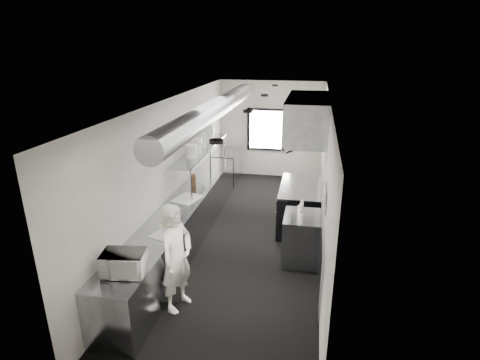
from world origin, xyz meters
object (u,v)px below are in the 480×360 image
at_px(plate_stack_c, 201,140).
at_px(squeeze_bottle_c, 299,210).
at_px(squeeze_bottle_e, 302,205).
at_px(plate_stack_a, 191,151).
at_px(far_work_table, 226,167).
at_px(bottle_station, 301,238).
at_px(deli_tub_b, 128,252).
at_px(knife_block, 193,180).
at_px(plate_stack_b, 197,146).
at_px(range, 299,206).
at_px(plate_stack_d, 209,134).
at_px(prep_counter, 184,223).
at_px(cutting_board, 187,199).
at_px(small_plate, 165,226).
at_px(squeeze_bottle_d, 301,208).
at_px(line_cook, 177,258).
at_px(exhaust_hood, 307,118).
at_px(deli_tub_a, 118,261).
at_px(pass_shelf, 202,150).
at_px(microwave, 124,263).
at_px(squeeze_bottle_a, 302,219).
at_px(squeeze_bottle_b, 300,214).

height_order(plate_stack_c, squeeze_bottle_c, plate_stack_c).
bearing_deg(squeeze_bottle_e, plate_stack_a, 164.46).
bearing_deg(far_work_table, bottle_station, -59.47).
bearing_deg(far_work_table, deli_tub_b, -91.18).
bearing_deg(knife_block, plate_stack_b, 52.81).
xyz_separation_m(range, plate_stack_d, (-2.22, 0.89, 1.29)).
distance_m(prep_counter, far_work_table, 3.70).
xyz_separation_m(bottle_station, plate_stack_c, (-2.37, 1.79, 1.28)).
bearing_deg(plate_stack_a, squeeze_bottle_e, -15.54).
distance_m(cutting_board, squeeze_bottle_c, 2.22).
bearing_deg(knife_block, small_plate, -110.12).
xyz_separation_m(deli_tub_b, small_plate, (0.18, 0.95, -0.04)).
bearing_deg(knife_block, squeeze_bottle_d, -47.83).
xyz_separation_m(bottle_station, line_cook, (-1.75, -1.67, 0.39)).
xyz_separation_m(exhaust_hood, small_plate, (-2.18, -2.28, -1.48)).
height_order(line_cook, squeeze_bottle_c, line_cook).
height_order(range, far_work_table, range).
bearing_deg(deli_tub_b, deli_tub_a, -96.03).
bearing_deg(prep_counter, exhaust_hood, 28.11).
bearing_deg(pass_shelf, far_work_table, 88.93).
bearing_deg(prep_counter, squeeze_bottle_d, -2.30).
bearing_deg(microwave, knife_block, 83.01).
distance_m(exhaust_hood, small_plate, 3.48).
xyz_separation_m(plate_stack_b, plate_stack_d, (0.00, 0.96, 0.04)).
bearing_deg(cutting_board, squeeze_bottle_d, -6.17).
relative_size(bottle_station, plate_stack_c, 2.81).
height_order(small_plate, plate_stack_b, plate_stack_b).
bearing_deg(plate_stack_c, small_plate, -87.18).
bearing_deg(deli_tub_a, cutting_board, 85.68).
distance_m(exhaust_hood, squeeze_bottle_a, 2.20).
bearing_deg(cutting_board, line_cook, -75.80).
distance_m(deli_tub_b, plate_stack_a, 2.86).
bearing_deg(plate_stack_b, small_plate, -87.40).
height_order(squeeze_bottle_a, squeeze_bottle_e, squeeze_bottle_e).
xyz_separation_m(exhaust_hood, line_cook, (-1.70, -3.07, -1.55)).
height_order(bottle_station, line_cook, line_cook).
height_order(deli_tub_b, plate_stack_d, plate_stack_d).
bearing_deg(plate_stack_a, bottle_station, -21.74).
distance_m(pass_shelf, squeeze_bottle_e, 2.76).
relative_size(plate_stack_b, squeeze_bottle_b, 1.66).
height_order(small_plate, squeeze_bottle_a, squeeze_bottle_a).
bearing_deg(line_cook, squeeze_bottle_d, -26.40).
xyz_separation_m(bottle_station, plate_stack_d, (-2.33, 2.29, 1.31)).
bearing_deg(plate_stack_c, far_work_table, 88.17).
relative_size(bottle_station, plate_stack_b, 2.94).
height_order(far_work_table, cutting_board, cutting_board).
distance_m(small_plate, cutting_board, 1.23).
distance_m(range, deli_tub_b, 4.00).
relative_size(microwave, deli_tub_b, 3.65).
relative_size(exhaust_hood, prep_counter, 0.37).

